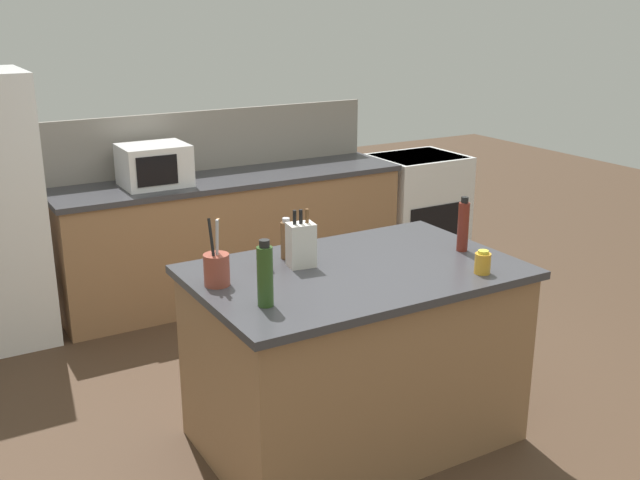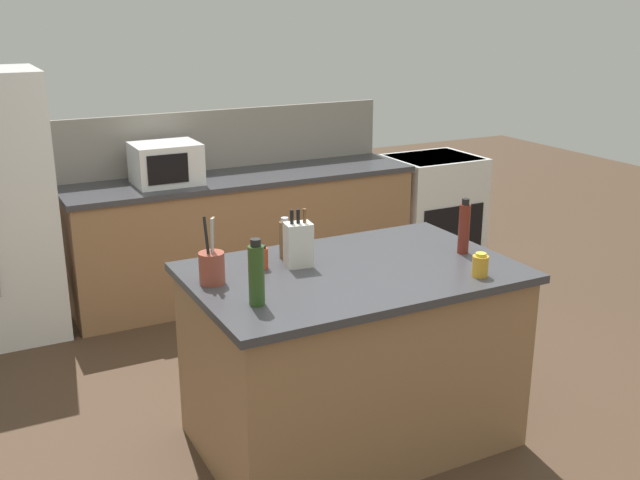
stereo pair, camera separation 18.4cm
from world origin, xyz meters
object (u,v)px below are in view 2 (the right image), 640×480
Objects in this scene: range_oven at (432,208)px; knife_block at (298,244)px; honey_jar at (480,265)px; microwave at (166,164)px; spice_jar_paprika at (263,258)px; olive_oil_bottle at (256,274)px; utensil_crock at (212,267)px; vinegar_bottle at (464,228)px; pepper_grinder at (285,239)px.

knife_block is at bearing -138.27° from range_oven.
knife_block reaches higher than honey_jar.
microwave is at bearing 180.00° from range_oven.
honey_jar is (-1.58, -2.56, 0.53)m from range_oven.
honey_jar is 1.05m from spice_jar_paprika.
microwave is 1.99m from spice_jar_paprika.
olive_oil_bottle reaches higher than spice_jar_paprika.
utensil_crock is 2.76× the size of honey_jar.
spice_jar_paprika is (-0.10, -1.99, -0.09)m from microwave.
microwave is at bearing 82.73° from olive_oil_bottle.
honey_jar is at bearing -121.60° from range_oven.
microwave is 2.43m from vinegar_bottle.
utensil_crock reaches higher than spice_jar_paprika.
spice_jar_paprika is at bearing 173.18° from knife_block.
olive_oil_bottle is (-0.20, -0.41, 0.08)m from spice_jar_paprika.
vinegar_bottle is (-1.43, -2.25, 0.61)m from range_oven.
pepper_grinder reaches higher than spice_jar_paprika.
vinegar_bottle reaches higher than spice_jar_paprika.
pepper_grinder is (-0.71, 0.67, 0.05)m from honey_jar.
microwave is at bearing 112.25° from vinegar_bottle.
vinegar_bottle is at bearing 7.22° from olive_oil_bottle.
vinegar_bottle is at bearing -67.75° from microwave.
microwave is at bearing 91.93° from pepper_grinder.
spice_jar_paprika is at bearing 165.82° from vinegar_bottle.
spice_jar_paprika is (-0.17, -0.10, -0.04)m from pepper_grinder.
microwave is 4.01× the size of honey_jar.
utensil_crock is at bearing 172.24° from vinegar_bottle.
olive_oil_bottle is (-0.37, -0.51, 0.04)m from pepper_grinder.
knife_block is 1.00× the size of vinegar_bottle.
microwave is 1.89m from pepper_grinder.
range_oven is 3.48m from utensil_crock.
microwave is 1.45× the size of utensil_crock.
honey_jar is 0.97× the size of spice_jar_paprika.
knife_block is 0.15m from pepper_grinder.
vinegar_bottle is at bearing -22.62° from pepper_grinder.
pepper_grinder is 0.20m from spice_jar_paprika.
pepper_grinder is (-2.29, -1.89, 0.57)m from range_oven.
knife_block is at bearing 165.97° from vinegar_bottle.
microwave is 1.60× the size of vinegar_bottle.
honey_jar is 1.10m from olive_oil_bottle.
microwave is 3.91× the size of spice_jar_paprika.
olive_oil_bottle is at bearing -137.90° from range_oven.
microwave reaches higher than spice_jar_paprika.
vinegar_bottle is 1.06m from spice_jar_paprika.
olive_oil_bottle is at bearing -172.78° from vinegar_bottle.
honey_jar is at bearing -28.86° from knife_block.
olive_oil_bottle is at bearing 171.46° from honey_jar.
range_oven is 7.73× the size of spice_jar_paprika.
utensil_crock is at bearing -167.76° from knife_block.
utensil_crock is at bearing 156.94° from honey_jar.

